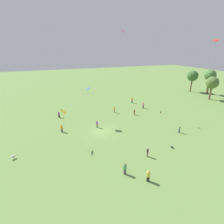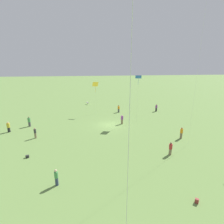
{
  "view_description": "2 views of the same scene",
  "coord_description": "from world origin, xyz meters",
  "px_view_note": "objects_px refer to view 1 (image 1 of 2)",
  "views": [
    {
      "loc": [
        32.95,
        -10.42,
        17.43
      ],
      "look_at": [
        0.26,
        2.46,
        4.34
      ],
      "focal_mm": 28.0,
      "sensor_mm": 36.0,
      "label": 1
    },
    {
      "loc": [
        3.36,
        29.9,
        11.06
      ],
      "look_at": [
        0.42,
        6.75,
        4.38
      ],
      "focal_mm": 28.0,
      "sensor_mm": 36.0,
      "label": 2
    }
  ],
  "objects_px": {
    "person_2": "(143,105)",
    "person_7": "(132,100)",
    "kite_0": "(215,44)",
    "kite_1": "(88,90)",
    "person_4": "(97,124)",
    "person_10": "(59,115)",
    "kite_3": "(63,112)",
    "picnic_bag_1": "(172,147)",
    "person_6": "(180,129)",
    "picnic_bag_0": "(160,112)",
    "person_9": "(62,129)",
    "person_3": "(114,110)",
    "dog_0": "(13,157)",
    "person_0": "(125,169)",
    "person_1": "(147,152)",
    "kite_2": "(123,40)",
    "person_8": "(134,112)",
    "person_5": "(148,176)"
  },
  "relations": [
    {
      "from": "kite_2",
      "to": "person_0",
      "type": "bearing_deg",
      "value": -85.97
    },
    {
      "from": "kite_0",
      "to": "kite_3",
      "type": "height_order",
      "value": "kite_0"
    },
    {
      "from": "kite_0",
      "to": "dog_0",
      "type": "relative_size",
      "value": 23.56
    },
    {
      "from": "person_4",
      "to": "person_9",
      "type": "bearing_deg",
      "value": 177.07
    },
    {
      "from": "person_3",
      "to": "person_8",
      "type": "xyz_separation_m",
      "value": [
        3.75,
        4.36,
        -0.06
      ]
    },
    {
      "from": "kite_0",
      "to": "kite_3",
      "type": "xyz_separation_m",
      "value": [
        -0.35,
        -34.16,
        -11.77
      ]
    },
    {
      "from": "person_4",
      "to": "person_0",
      "type": "bearing_deg",
      "value": -91.01
    },
    {
      "from": "person_3",
      "to": "person_6",
      "type": "xyz_separation_m",
      "value": [
        16.71,
        8.36,
        -0.04
      ]
    },
    {
      "from": "person_1",
      "to": "person_7",
      "type": "distance_m",
      "value": 30.5
    },
    {
      "from": "person_2",
      "to": "kite_3",
      "type": "distance_m",
      "value": 27.98
    },
    {
      "from": "person_9",
      "to": "kite_3",
      "type": "relative_size",
      "value": 0.24
    },
    {
      "from": "person_4",
      "to": "kite_1",
      "type": "bearing_deg",
      "value": 109.83
    },
    {
      "from": "kite_0",
      "to": "kite_2",
      "type": "bearing_deg",
      "value": -102.54
    },
    {
      "from": "person_0",
      "to": "person_2",
      "type": "relative_size",
      "value": 0.99
    },
    {
      "from": "person_2",
      "to": "picnic_bag_0",
      "type": "bearing_deg",
      "value": 47.68
    },
    {
      "from": "person_3",
      "to": "person_10",
      "type": "xyz_separation_m",
      "value": [
        -1.84,
        -14.97,
        -0.07
      ]
    },
    {
      "from": "person_5",
      "to": "picnic_bag_0",
      "type": "distance_m",
      "value": 28.18
    },
    {
      "from": "person_1",
      "to": "person_4",
      "type": "xyz_separation_m",
      "value": [
        -14.09,
        -4.58,
        0.03
      ]
    },
    {
      "from": "picnic_bag_0",
      "to": "person_10",
      "type": "bearing_deg",
      "value": -104.28
    },
    {
      "from": "person_0",
      "to": "picnic_bag_1",
      "type": "relative_size",
      "value": 4.52
    },
    {
      "from": "kite_0",
      "to": "person_7",
      "type": "bearing_deg",
      "value": -128.05
    },
    {
      "from": "person_0",
      "to": "dog_0",
      "type": "relative_size",
      "value": 2.24
    },
    {
      "from": "person_3",
      "to": "kite_0",
      "type": "xyz_separation_m",
      "value": [
        12.52,
        19.17,
        17.29
      ]
    },
    {
      "from": "person_7",
      "to": "picnic_bag_0",
      "type": "distance_m",
      "value": 11.84
    },
    {
      "from": "person_7",
      "to": "kite_3",
      "type": "xyz_separation_m",
      "value": [
        18.56,
        -23.95,
        5.5
      ]
    },
    {
      "from": "person_1",
      "to": "person_8",
      "type": "height_order",
      "value": "same"
    },
    {
      "from": "person_3",
      "to": "picnic_bag_1",
      "type": "bearing_deg",
      "value": 98.53
    },
    {
      "from": "person_4",
      "to": "picnic_bag_0",
      "type": "distance_m",
      "value": 19.64
    },
    {
      "from": "person_0",
      "to": "person_5",
      "type": "bearing_deg",
      "value": -110.5
    },
    {
      "from": "person_3",
      "to": "person_4",
      "type": "height_order",
      "value": "person_3"
    },
    {
      "from": "person_3",
      "to": "person_7",
      "type": "distance_m",
      "value": 11.0
    },
    {
      "from": "person_2",
      "to": "person_7",
      "type": "distance_m",
      "value": 6.22
    },
    {
      "from": "kite_2",
      "to": "picnic_bag_1",
      "type": "height_order",
      "value": "kite_2"
    },
    {
      "from": "kite_2",
      "to": "picnic_bag_1",
      "type": "distance_m",
      "value": 28.2
    },
    {
      "from": "person_6",
      "to": "picnic_bag_0",
      "type": "relative_size",
      "value": 4.23
    },
    {
      "from": "kite_0",
      "to": "kite_1",
      "type": "relative_size",
      "value": 2.16
    },
    {
      "from": "person_4",
      "to": "kite_1",
      "type": "relative_size",
      "value": 0.2
    },
    {
      "from": "kite_0",
      "to": "picnic_bag_0",
      "type": "relative_size",
      "value": 48.39
    },
    {
      "from": "person_4",
      "to": "person_6",
      "type": "relative_size",
      "value": 1.06
    },
    {
      "from": "dog_0",
      "to": "picnic_bag_1",
      "type": "distance_m",
      "value": 27.75
    },
    {
      "from": "kite_3",
      "to": "picnic_bag_1",
      "type": "distance_m",
      "value": 20.94
    },
    {
      "from": "person_8",
      "to": "kite_3",
      "type": "height_order",
      "value": "kite_3"
    },
    {
      "from": "dog_0",
      "to": "kite_0",
      "type": "bearing_deg",
      "value": -123.32
    },
    {
      "from": "person_4",
      "to": "person_10",
      "type": "relative_size",
      "value": 1.07
    },
    {
      "from": "person_3",
      "to": "dog_0",
      "type": "bearing_deg",
      "value": 31.26
    },
    {
      "from": "person_7",
      "to": "kite_3",
      "type": "distance_m",
      "value": 30.79
    },
    {
      "from": "picnic_bag_1",
      "to": "person_9",
      "type": "bearing_deg",
      "value": -127.86
    },
    {
      "from": "dog_0",
      "to": "person_7",
      "type": "bearing_deg",
      "value": -93.53
    },
    {
      "from": "kite_0",
      "to": "kite_2",
      "type": "distance_m",
      "value": 21.02
    },
    {
      "from": "person_4",
      "to": "kite_1",
      "type": "distance_m",
      "value": 8.1
    }
  ]
}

